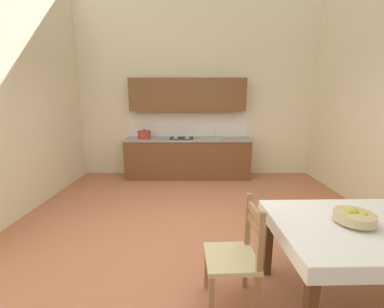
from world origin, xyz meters
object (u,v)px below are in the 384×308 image
dining_table (356,238)px  fruit_bowl (353,216)px  dining_chair_tv_side (235,257)px  kitchen_cabinetry (186,140)px

dining_table → fruit_bowl: bearing=166.9°
dining_table → dining_chair_tv_side: dining_chair_tv_side is taller
kitchen_cabinetry → dining_chair_tv_side: 3.69m
kitchen_cabinetry → fruit_bowl: size_ratio=9.30×
dining_table → dining_chair_tv_side: 0.99m
dining_table → dining_chair_tv_side: (-0.97, 0.03, -0.19)m
kitchen_cabinetry → fruit_bowl: kitchen_cabinetry is taller
fruit_bowl → kitchen_cabinetry: bearing=110.8°
dining_chair_tv_side → kitchen_cabinetry: bearing=97.3°
dining_table → fruit_bowl: fruit_bowl is taller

